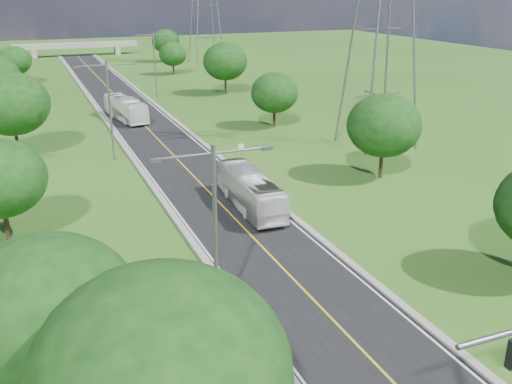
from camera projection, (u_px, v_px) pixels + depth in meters
ground at (143, 124)px, 73.44m from camera, size 260.00×260.00×0.00m
road at (134, 114)px, 78.64m from camera, size 8.00×150.00×0.06m
curb_left at (102, 116)px, 77.10m from camera, size 0.50×150.00×0.22m
curb_right at (164, 111)px, 80.13m from camera, size 0.50×150.00×0.22m
speed_limit_sign at (241, 151)px, 55.61m from camera, size 0.55×0.09×2.40m
overpass at (76, 46)px, 142.14m from camera, size 30.00×3.00×3.20m
streetlight_near_left at (215, 226)px, 27.54m from camera, size 5.90×0.25×10.00m
streetlight_mid_left at (109, 103)px, 56.23m from camera, size 5.90×0.25×10.00m
streetlight_far_right at (155, 59)px, 89.18m from camera, size 5.90×0.25×10.00m
power_tower_near at (384, 14)px, 59.08m from camera, size 9.00×6.40×28.00m
tree_la at (47, 314)px, 21.45m from camera, size 7.14×7.14×8.30m
tree_lc at (11, 104)px, 57.49m from camera, size 7.56×7.56×8.79m
tree_le at (14, 61)px, 99.82m from camera, size 5.88×5.88×6.84m
tree_lf at (162, 376)px, 17.09m from camera, size 7.98×7.98×9.28m
tree_rb at (384, 125)px, 51.36m from camera, size 6.72×6.72×7.82m
tree_rc at (274, 93)px, 70.34m from camera, size 5.88×5.88×6.84m
tree_rd at (225, 61)px, 91.59m from camera, size 7.14×7.14×8.30m
tree_re at (173, 54)px, 111.99m from camera, size 5.46×5.46×6.35m
tree_rf at (166, 41)px, 130.40m from camera, size 6.30×6.30×7.33m
bus_outbound at (250, 190)px, 45.25m from camera, size 2.93×10.61×2.93m
bus_inbound at (125, 109)px, 74.92m from camera, size 4.21×10.99×2.99m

